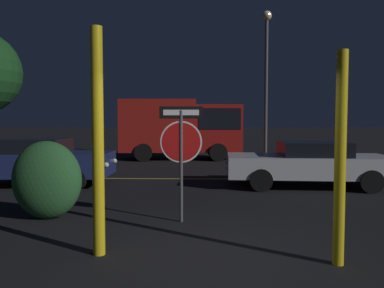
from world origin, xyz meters
TOP-DOWN VIEW (x-y plane):
  - ground_plane at (0.00, 0.00)m, footprint 260.00×260.00m
  - road_center_stripe at (0.00, 7.09)m, footprint 33.55×0.12m
  - stop_sign at (-0.53, 1.88)m, footprint 0.79×0.06m
  - yellow_pole_left at (-1.55, 0.15)m, footprint 0.16×0.16m
  - yellow_pole_right at (1.61, -0.11)m, footprint 0.14×0.14m
  - hedge_bush_1 at (-3.07, 2.03)m, footprint 1.31×0.83m
  - passing_car_1 at (-4.79, 5.69)m, footprint 4.02×1.91m
  - passing_car_2 at (2.85, 5.81)m, footprint 4.69×2.23m
  - delivery_truck at (-1.14, 13.49)m, footprint 5.93×2.59m
  - street_lamp at (2.84, 13.30)m, footprint 0.47×0.47m

SIDE VIEW (x-z plane):
  - ground_plane at x=0.00m, z-range 0.00..0.00m
  - road_center_stripe at x=0.00m, z-range 0.00..0.01m
  - passing_car_2 at x=2.85m, z-range 0.03..1.30m
  - passing_car_1 at x=-4.79m, z-range 0.02..1.37m
  - hedge_bush_1 at x=-3.07m, z-range 0.00..1.47m
  - yellow_pole_right at x=1.61m, z-range 0.00..2.73m
  - stop_sign at x=-0.53m, z-range 0.41..2.52m
  - yellow_pole_left at x=-1.55m, z-range 0.00..3.10m
  - delivery_truck at x=-1.14m, z-range 0.18..3.08m
  - street_lamp at x=2.84m, z-range 1.09..8.20m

